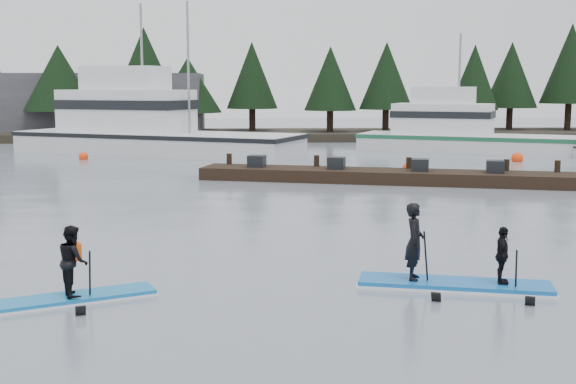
{
  "coord_description": "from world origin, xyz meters",
  "views": [
    {
      "loc": [
        -0.94,
        -13.62,
        3.96
      ],
      "look_at": [
        0.0,
        6.0,
        1.1
      ],
      "focal_mm": 45.0,
      "sensor_mm": 36.0,
      "label": 1
    }
  ],
  "objects_px": {
    "fishing_boat_large": "(149,141)",
    "fishing_boat_medium": "(462,142)",
    "paddleboard_solo": "(74,273)",
    "paddleboard_duo": "(451,264)",
    "floating_dock": "(383,176)"
  },
  "relations": [
    {
      "from": "fishing_boat_large",
      "to": "fishing_boat_medium",
      "type": "xyz_separation_m",
      "value": [
        19.24,
        0.58,
        -0.19
      ]
    },
    {
      "from": "fishing_boat_medium",
      "to": "paddleboard_solo",
      "type": "bearing_deg",
      "value": -92.93
    },
    {
      "from": "paddleboard_duo",
      "to": "floating_dock",
      "type": "bearing_deg",
      "value": 98.44
    },
    {
      "from": "fishing_boat_medium",
      "to": "paddleboard_solo",
      "type": "height_order",
      "value": "fishing_boat_medium"
    },
    {
      "from": "floating_dock",
      "to": "fishing_boat_large",
      "type": "bearing_deg",
      "value": 145.46
    },
    {
      "from": "fishing_boat_medium",
      "to": "paddleboard_duo",
      "type": "xyz_separation_m",
      "value": [
        -9.04,
        -30.49,
        -0.08
      ]
    },
    {
      "from": "fishing_boat_medium",
      "to": "floating_dock",
      "type": "height_order",
      "value": "fishing_boat_medium"
    },
    {
      "from": "fishing_boat_large",
      "to": "paddleboard_duo",
      "type": "distance_m",
      "value": 31.59
    },
    {
      "from": "floating_dock",
      "to": "paddleboard_solo",
      "type": "bearing_deg",
      "value": -102.7
    },
    {
      "from": "paddleboard_solo",
      "to": "fishing_boat_large",
      "type": "bearing_deg",
      "value": 71.89
    },
    {
      "from": "fishing_boat_large",
      "to": "paddleboard_solo",
      "type": "xyz_separation_m",
      "value": [
        2.92,
        -30.46,
        -0.22
      ]
    },
    {
      "from": "fishing_boat_large",
      "to": "paddleboard_duo",
      "type": "relative_size",
      "value": 4.62
    },
    {
      "from": "fishing_boat_medium",
      "to": "floating_dock",
      "type": "relative_size",
      "value": 0.87
    },
    {
      "from": "fishing_boat_large",
      "to": "paddleboard_duo",
      "type": "xyz_separation_m",
      "value": [
        10.2,
        -29.9,
        -0.27
      ]
    },
    {
      "from": "floating_dock",
      "to": "paddleboard_solo",
      "type": "height_order",
      "value": "paddleboard_solo"
    }
  ]
}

